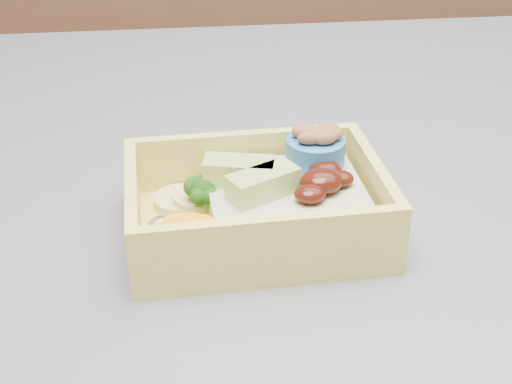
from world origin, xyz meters
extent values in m
cube|color=brown|center=(0.00, 1.20, 0.45)|extent=(3.20, 0.60, 0.90)
cube|color=#38383D|center=(0.00, -0.10, 0.90)|extent=(1.24, 0.84, 0.04)
cube|color=#E3D15D|center=(-0.03, -0.11, 0.92)|extent=(0.17, 0.12, 0.01)
cube|color=#E3D15D|center=(-0.03, -0.06, 0.95)|extent=(0.16, 0.01, 0.04)
cube|color=#E3D15D|center=(-0.02, -0.17, 0.95)|extent=(0.16, 0.01, 0.04)
cube|color=#E3D15D|center=(0.05, -0.11, 0.95)|extent=(0.01, 0.10, 0.04)
cube|color=#E3D15D|center=(-0.10, -0.12, 0.95)|extent=(0.01, 0.10, 0.04)
cube|color=tan|center=(-0.01, -0.11, 0.94)|extent=(0.10, 0.09, 0.02)
ellipsoid|color=#350D07|center=(0.01, -0.12, 0.96)|extent=(0.03, 0.02, 0.01)
ellipsoid|color=#350D07|center=(0.02, -0.10, 0.96)|extent=(0.02, 0.02, 0.01)
ellipsoid|color=#350D07|center=(0.00, -0.13, 0.96)|extent=(0.02, 0.02, 0.01)
ellipsoid|color=#350D07|center=(0.03, -0.11, 0.96)|extent=(0.02, 0.02, 0.01)
cube|color=#ACC969|center=(-0.02, -0.12, 0.96)|extent=(0.05, 0.04, 0.02)
cube|color=#ACC969|center=(-0.04, -0.10, 0.96)|extent=(0.05, 0.03, 0.02)
cylinder|color=#68A558|center=(-0.06, -0.10, 0.93)|extent=(0.01, 0.01, 0.01)
sphere|color=#1B4F12|center=(-0.06, -0.10, 0.95)|extent=(0.02, 0.02, 0.02)
sphere|color=#1B4F12|center=(-0.05, -0.10, 0.95)|extent=(0.01, 0.01, 0.01)
sphere|color=#1B4F12|center=(-0.06, -0.10, 0.95)|extent=(0.01, 0.01, 0.01)
sphere|color=#1B4F12|center=(-0.06, -0.11, 0.95)|extent=(0.01, 0.01, 0.01)
sphere|color=#1B4F12|center=(-0.06, -0.11, 0.95)|extent=(0.01, 0.01, 0.01)
sphere|color=#1B4F12|center=(-0.06, -0.09, 0.95)|extent=(0.01, 0.01, 0.01)
cylinder|color=yellow|center=(-0.07, -0.14, 0.94)|extent=(0.04, 0.04, 0.02)
cylinder|color=orange|center=(-0.07, -0.14, 0.95)|extent=(0.02, 0.02, 0.00)
cylinder|color=orange|center=(-0.08, -0.15, 0.95)|extent=(0.02, 0.02, 0.00)
cylinder|color=orange|center=(-0.06, -0.15, 0.95)|extent=(0.02, 0.02, 0.00)
cylinder|color=tan|center=(-0.07, -0.08, 0.93)|extent=(0.04, 0.04, 0.01)
cylinder|color=tan|center=(-0.06, -0.09, 0.94)|extent=(0.04, 0.04, 0.01)
ellipsoid|color=white|center=(-0.05, -0.08, 0.94)|extent=(0.02, 0.02, 0.02)
ellipsoid|color=white|center=(-0.09, -0.12, 0.94)|extent=(0.02, 0.02, 0.02)
cylinder|color=teal|center=(0.02, -0.08, 0.96)|extent=(0.04, 0.04, 0.02)
ellipsoid|color=brown|center=(0.02, -0.08, 0.97)|extent=(0.02, 0.01, 0.01)
ellipsoid|color=brown|center=(0.02, -0.08, 0.97)|extent=(0.02, 0.01, 0.01)
ellipsoid|color=brown|center=(0.01, -0.08, 0.97)|extent=(0.02, 0.01, 0.01)
ellipsoid|color=brown|center=(0.02, -0.09, 0.97)|extent=(0.02, 0.01, 0.01)
ellipsoid|color=brown|center=(0.01, -0.09, 0.97)|extent=(0.02, 0.01, 0.01)
ellipsoid|color=brown|center=(0.03, -0.08, 0.97)|extent=(0.02, 0.01, 0.01)
camera|label=1|loc=(-0.07, -0.49, 1.18)|focal=50.00mm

